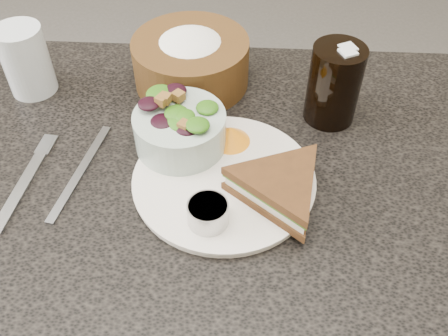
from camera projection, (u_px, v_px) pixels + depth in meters
The scene contains 11 objects.
dining_table at pixel (190, 309), 0.98m from camera, with size 1.00×0.70×0.75m, color black.
dinner_plate at pixel (224, 180), 0.71m from camera, with size 0.26×0.26×0.01m, color silver.
sandwich at pixel (280, 187), 0.66m from camera, with size 0.16×0.16×0.04m, color #472913, non-canonical shape.
salad_bowl at pixel (180, 125), 0.72m from camera, with size 0.13×0.13×0.08m, color #A1B7AC, non-canonical shape.
dressing_ramekin at pixel (208, 213), 0.64m from camera, with size 0.05×0.05×0.03m, color #AEAFAF.
orange_wedge at pixel (230, 135), 0.74m from camera, with size 0.06×0.06×0.03m, color orange.
fork at pixel (22, 186), 0.70m from camera, with size 0.02×0.17×0.00m, color #9B9EA4.
knife at pixel (81, 171), 0.72m from camera, with size 0.01×0.19×0.00m, color gray.
bread_basket at pixel (191, 55), 0.83m from camera, with size 0.20×0.20×0.11m, color #4E3016, non-canonical shape.
cola_glass at pixel (335, 81), 0.76m from camera, with size 0.08×0.08×0.14m, color black, non-canonical shape.
water_glass at pixel (26, 60), 0.82m from camera, with size 0.08×0.08×0.12m, color silver.
Camera 1 is at (0.09, -0.47, 1.28)m, focal length 40.00 mm.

